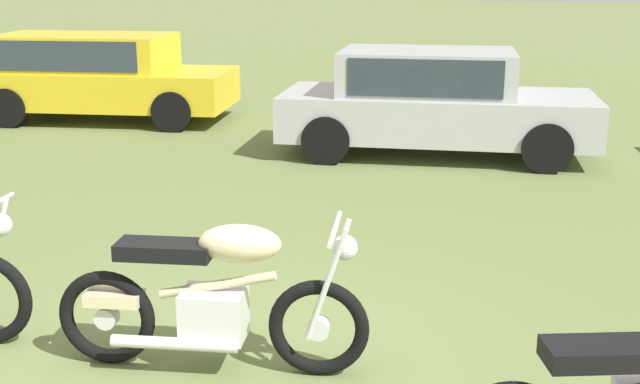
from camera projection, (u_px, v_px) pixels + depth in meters
motorcycle_cream at (214, 298)px, 5.05m from camera, size 1.99×0.81×1.02m
car_yellow at (96, 71)px, 13.46m from camera, size 4.41×2.60×1.43m
car_silver at (433, 97)px, 10.94m from camera, size 4.43×2.39×1.43m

